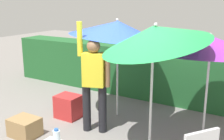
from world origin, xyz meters
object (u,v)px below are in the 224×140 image
(umbrella_rainbow, at_px, (154,36))
(crate_cardboard, at_px, (25,127))
(umbrella_orange, at_px, (210,45))
(person_vendor, at_px, (94,79))
(umbrella_yellow, at_px, (117,29))
(cooler_box, at_px, (68,106))

(umbrella_rainbow, xyz_separation_m, crate_cardboard, (-2.02, -0.57, -1.60))
(umbrella_orange, distance_m, person_vendor, 1.90)
(umbrella_orange, height_order, crate_cardboard, umbrella_orange)
(umbrella_rainbow, bearing_deg, umbrella_yellow, 139.14)
(umbrella_rainbow, bearing_deg, person_vendor, 170.79)
(umbrella_rainbow, height_order, umbrella_yellow, umbrella_rainbow)
(cooler_box, bearing_deg, umbrella_yellow, 38.41)
(umbrella_orange, bearing_deg, crate_cardboard, -150.51)
(umbrella_orange, distance_m, crate_cardboard, 3.26)
(umbrella_orange, xyz_separation_m, person_vendor, (-1.66, -0.70, -0.61))
(umbrella_orange, relative_size, person_vendor, 0.94)
(cooler_box, relative_size, crate_cardboard, 0.95)
(umbrella_yellow, xyz_separation_m, person_vendor, (0.01, -0.80, -0.75))
(umbrella_rainbow, xyz_separation_m, umbrella_yellow, (-1.13, 0.98, -0.07))
(umbrella_yellow, xyz_separation_m, crate_cardboard, (-0.89, -1.55, -1.53))
(person_vendor, relative_size, crate_cardboard, 3.98)
(person_vendor, xyz_separation_m, crate_cardboard, (-0.90, -0.75, -0.78))
(person_vendor, height_order, cooler_box, person_vendor)
(umbrella_orange, bearing_deg, cooler_box, -168.51)
(crate_cardboard, bearing_deg, cooler_box, 81.42)
(umbrella_rainbow, relative_size, umbrella_yellow, 1.07)
(person_vendor, height_order, crate_cardboard, person_vendor)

